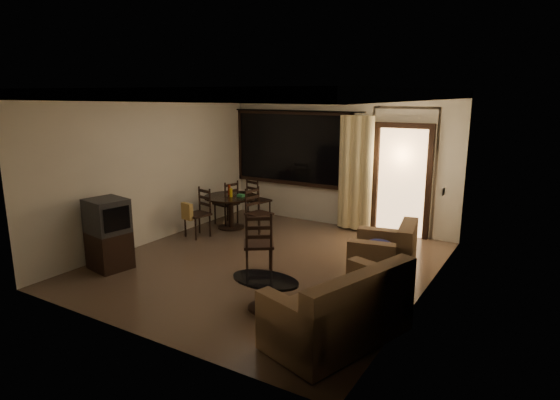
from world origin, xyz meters
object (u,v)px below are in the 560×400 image
Objects in this scene: dining_table at (231,203)px; tv_cabinet at (108,234)px; side_chair at (259,256)px; coffee_table at (265,289)px; dining_chair_north at (258,208)px; sofa at (342,313)px; dining_chair_west at (227,211)px; armchair at (386,258)px; dining_chair_east at (259,222)px; dining_chair_south at (197,222)px.

dining_table is 0.96× the size of tv_cabinet.
coffee_table is at bearing 92.47° from side_chair.
sofa is at bearing 146.63° from dining_chair_north.
coffee_table is 0.92× the size of side_chair.
side_chair is at bearing 34.58° from tv_cabinet.
dining_chair_west is 1.01× the size of coffee_table.
sofa is (4.11, -0.20, -0.22)m from tv_cabinet.
sofa is at bearing -95.92° from armchair.
dining_chair_west is at bearing 144.31° from dining_table.
dining_chair_south is at bearing 135.70° from dining_chair_east.
sofa is 1.80× the size of armchair.
armchair reaches higher than sofa.
dining_table is 1.14× the size of dining_chair_east.
dining_chair_south is 2.34m from side_chair.
dining_table is 1.06× the size of side_chair.
dining_chair_south is 0.93× the size of side_chair.
dining_chair_east reaches higher than sofa.
dining_chair_west reaches higher than coffee_table.
armchair reaches higher than dining_table.
side_chair reaches higher than coffee_table.
coffee_table is at bearing -46.34° from dining_table.
dining_chair_south and dining_chair_north have the same top height.
side_chair is (1.11, -1.66, 0.02)m from dining_chair_east.
tv_cabinet is (-0.27, -2.85, 0.03)m from dining_table.
tv_cabinet is at bearing -164.88° from sofa.
dining_chair_east is at bearing 83.71° from dining_chair_west.
dining_table is 2.86m from tv_cabinet.
sofa is (3.84, -3.04, -0.18)m from dining_table.
dining_chair_east is 1.99m from side_chair.
tv_cabinet is at bearing 95.82° from dining_chair_north.
side_chair is (2.18, -2.02, 0.02)m from dining_chair_west.
dining_chair_north is 0.51× the size of sofa.
dining_table is at bearing 89.91° from dining_chair_east.
dining_chair_north is at bearing 46.76° from dining_chair_east.
dining_chair_east is 0.92× the size of armchair.
armchair is (3.96, 1.74, -0.20)m from tv_cabinet.
armchair is (3.69, -1.11, -0.17)m from dining_table.
dining_chair_north is 3.14m from side_chair.
dining_chair_south is (-0.19, -0.84, -0.23)m from dining_table.
coffee_table is (1.84, -2.59, -0.01)m from dining_chair_east.
dining_chair_west is 1.00× the size of dining_chair_north.
dining_chair_south reaches higher than armchair.
side_chair reaches higher than dining_chair_north.
sofa is at bearing -120.66° from dining_chair_east.
tv_cabinet is 4.12m from sofa.
dining_table is at bearing 89.87° from dining_chair_south.
coffee_table is (2.65, -2.78, -0.26)m from dining_table.
dining_table is 0.41m from dining_chair_west.
tv_cabinet is 2.93m from coffee_table.
armchair is at bearing -95.02° from dining_chair_east.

